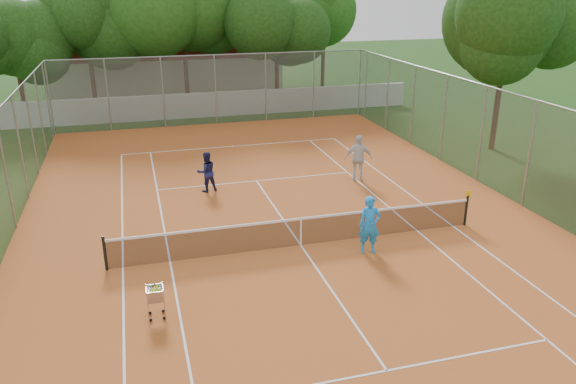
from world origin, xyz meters
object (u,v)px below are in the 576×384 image
object	(u,v)px
player_far_left	(207,172)
ball_hopper	(156,301)
clubhouse	(165,61)
player_near	(370,225)
tennis_net	(301,231)
player_far_right	(359,158)

from	to	relation	value
player_far_left	ball_hopper	xyz separation A→B (m)	(-2.50, -8.69, -0.35)
clubhouse	player_far_left	distance (m)	23.28
player_far_left	player_near	bearing A→B (deg)	109.92
tennis_net	ball_hopper	world-z (taller)	tennis_net
clubhouse	ball_hopper	world-z (taller)	clubhouse
clubhouse	player_far_right	distance (m)	24.48
player_far_left	player_far_right	bearing A→B (deg)	165.02
player_far_right	ball_hopper	xyz separation A→B (m)	(-8.82, -8.26, -0.52)
player_near	player_far_left	distance (m)	7.89
tennis_net	clubhouse	bearing A→B (deg)	93.95
tennis_net	ball_hopper	size ratio (longest dim) A/B	12.95
tennis_net	player_near	world-z (taller)	player_near
tennis_net	ball_hopper	bearing A→B (deg)	-147.89
player_near	ball_hopper	xyz separation A→B (m)	(-6.57, -1.93, -0.46)
player_far_left	player_far_right	world-z (taller)	player_far_right
player_far_left	ball_hopper	bearing A→B (deg)	62.82
player_near	player_far_right	bearing A→B (deg)	84.87
tennis_net	player_near	size ratio (longest dim) A/B	6.50
ball_hopper	player_far_left	bearing A→B (deg)	72.49
clubhouse	player_far_right	size ratio (longest dim) A/B	8.39
clubhouse	player_far_right	xyz separation A→B (m)	(6.15, -23.67, -1.20)
player_near	player_far_right	xyz separation A→B (m)	(2.25, 6.33, 0.06)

